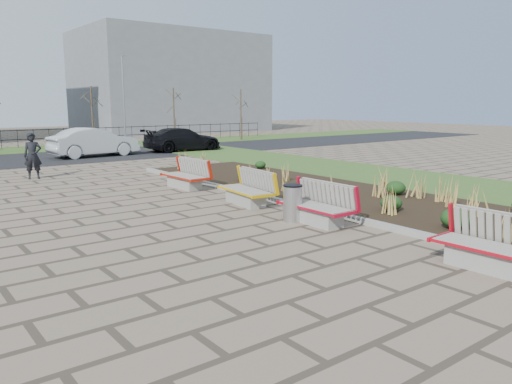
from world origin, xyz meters
TOP-DOWN VIEW (x-y plane):
  - ground at (0.00, 0.00)m, footprint 120.00×120.00m
  - planting_bed at (6.25, 5.00)m, footprint 4.50×18.00m
  - planting_curb at (3.92, 5.00)m, footprint 0.16×18.00m
  - grass_verge_near at (11.00, 5.00)m, footprint 5.00×38.00m
  - road at (0.00, 22.00)m, footprint 80.00×7.00m
  - bench_a at (3.00, -1.97)m, footprint 0.96×2.13m
  - bench_b at (3.00, 2.54)m, footprint 0.92×2.11m
  - bench_c at (3.00, 5.48)m, footprint 1.12×2.19m
  - bench_d at (3.00, 9.12)m, footprint 0.98×2.13m
  - litter_bin at (2.70, 3.04)m, footprint 0.47×0.47m
  - pedestrian at (-0.64, 14.70)m, footprint 0.76×0.61m
  - car_silver at (4.21, 21.36)m, footprint 4.97×2.08m
  - car_black at (9.73, 21.23)m, footprint 4.99×2.20m
  - tree_d at (6.00, 26.50)m, footprint 1.40×1.40m
  - tree_e at (12.00, 26.50)m, footprint 1.40×1.40m
  - tree_f at (18.00, 26.50)m, footprint 1.40×1.40m
  - lamp_east at (8.00, 26.00)m, footprint 0.24×0.60m
  - building_grey at (20.00, 42.00)m, footprint 18.00×12.00m

SIDE VIEW (x-z plane):
  - ground at x=0.00m, z-range 0.00..0.00m
  - road at x=0.00m, z-range 0.00..0.02m
  - grass_verge_near at x=11.00m, z-range 0.00..0.04m
  - planting_bed at x=6.25m, z-range 0.00..0.10m
  - planting_curb at x=3.92m, z-range 0.00..0.15m
  - litter_bin at x=2.70m, z-range 0.00..0.93m
  - bench_a at x=3.00m, z-range 0.00..1.00m
  - bench_b at x=3.00m, z-range 0.00..1.00m
  - bench_c at x=3.00m, z-range 0.00..1.00m
  - bench_d at x=3.00m, z-range 0.00..1.00m
  - car_black at x=9.73m, z-range 0.02..1.45m
  - car_silver at x=4.21m, z-range 0.02..1.62m
  - pedestrian at x=-0.64m, z-range 0.00..1.83m
  - tree_d at x=6.00m, z-range 0.04..4.04m
  - tree_e at x=12.00m, z-range 0.04..4.04m
  - tree_f at x=18.00m, z-range 0.04..4.04m
  - lamp_east at x=8.00m, z-range 0.04..6.04m
  - building_grey at x=20.00m, z-range 0.00..10.00m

